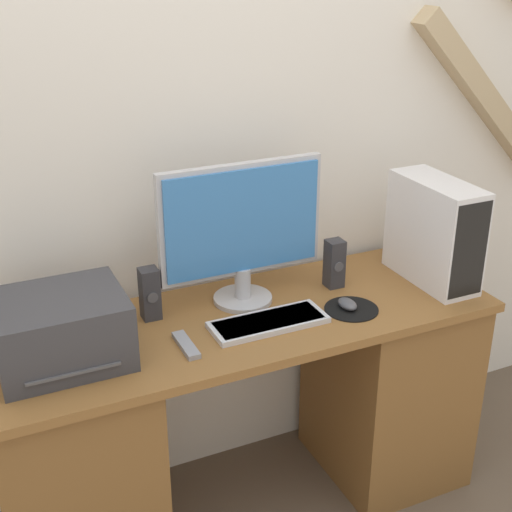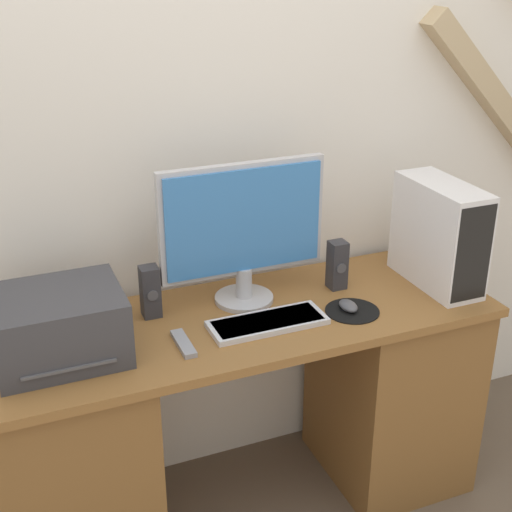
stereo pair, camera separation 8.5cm
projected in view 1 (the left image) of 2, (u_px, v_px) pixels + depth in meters
The scene contains 11 objects.
wall_back at pixel (206, 111), 2.31m from camera, with size 6.40×0.13×2.73m.
desk at pixel (245, 414), 2.42m from camera, with size 1.64×0.56×0.78m.
monitor at pixel (242, 227), 2.26m from camera, with size 0.55×0.20×0.47m.
keyboard at pixel (269, 322), 2.22m from camera, with size 0.37×0.14×0.02m.
mousepad at pixel (351, 309), 2.31m from camera, with size 0.18×0.18×0.00m.
mouse at pixel (347, 304), 2.31m from camera, with size 0.05×0.08×0.03m.
computer_tower at pixel (435, 232), 2.44m from camera, with size 0.15×0.37×0.36m.
printer at pixel (61, 330), 1.99m from camera, with size 0.36×0.31×0.20m.
speaker_left at pixel (150, 294), 2.23m from camera, with size 0.06×0.06×0.17m.
speaker_right at pixel (334, 264), 2.44m from camera, with size 0.06×0.06×0.17m.
remote_control at pixel (186, 345), 2.09m from camera, with size 0.04×0.15×0.02m.
Camera 1 is at (-0.80, -1.54, 1.87)m, focal length 50.00 mm.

